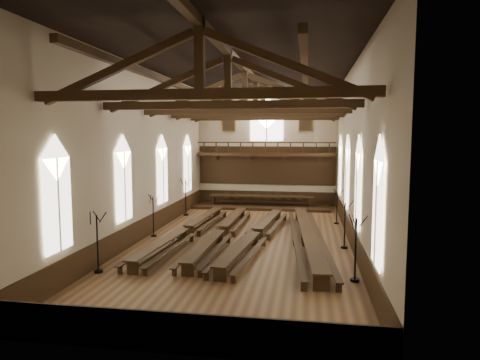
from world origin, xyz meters
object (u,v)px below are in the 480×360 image
object	(u,v)px
dais	(261,206)
candelabrum_right_far	(337,213)
refectory_row_d	(307,234)
high_table	(261,197)
candelabrum_left_mid	(153,224)
candelabrum_left_far	(186,204)
refectory_row_c	(256,234)
candelabrum_left_near	(98,254)
refectory_row_b	(221,231)
candelabrum_right_mid	(345,234)
candelabrum_right_near	(355,261)
refectory_row_a	(186,230)

from	to	relation	value
dais	candelabrum_right_far	size ratio (longest dim) A/B	4.73
refectory_row_d	candelabrum_right_far	size ratio (longest dim) A/B	6.25
high_table	candelabrum_right_far	bearing A→B (deg)	-44.59
candelabrum_left_mid	candelabrum_left_far	size ratio (longest dim) A/B	0.90
refectory_row_c	candelabrum_left_far	world-z (taller)	candelabrum_left_far
high_table	candelabrum_left_near	bearing A→B (deg)	-106.23
refectory_row_b	candelabrum_right_mid	bearing A→B (deg)	-6.54
high_table	candelabrum_right_near	distance (m)	18.42
candelabrum_left_near	refectory_row_c	bearing A→B (deg)	45.49
refectory_row_b	refectory_row_c	world-z (taller)	refectory_row_c
refectory_row_a	high_table	world-z (taller)	high_table
refectory_row_c	dais	world-z (taller)	refectory_row_c
refectory_row_a	refectory_row_d	bearing A→B (deg)	-2.71
candelabrum_left_near	candelabrum_right_far	distance (m)	16.60
refectory_row_c	refectory_row_d	xyz separation A→B (m)	(2.84, -0.07, 0.07)
refectory_row_a	candelabrum_right_far	xyz separation A→B (m)	(9.02, 5.69, 0.21)
candelabrum_left_far	dais	bearing A→B (deg)	39.35
refectory_row_d	candelabrum_left_mid	size ratio (longest dim) A/B	5.90
refectory_row_b	refectory_row_c	bearing A→B (deg)	-9.22
refectory_row_d	candelabrum_left_near	distance (m)	11.10
candelabrum_left_mid	candelabrum_right_far	world-z (taller)	candelabrum_left_mid
refectory_row_b	high_table	bearing A→B (deg)	84.52
candelabrum_right_near	refectory_row_c	bearing A→B (deg)	129.94
refectory_row_b	candelabrum_right_mid	world-z (taller)	candelabrum_right_mid
refectory_row_a	candelabrum_left_mid	bearing A→B (deg)	173.56
candelabrum_right_near	candelabrum_right_mid	xyz separation A→B (m)	(-0.00, 5.31, -0.06)
refectory_row_d	refectory_row_a	bearing A→B (deg)	177.29
refectory_row_b	candelabrum_right_far	bearing A→B (deg)	39.04
candelabrum_left_mid	refectory_row_a	bearing A→B (deg)	-6.44
refectory_row_c	candelabrum_left_far	bearing A→B (deg)	130.34
candelabrum_left_far	candelabrum_right_near	distance (m)	17.21
refectory_row_c	candelabrum_left_near	bearing A→B (deg)	-134.51
dais	candelabrum_right_near	bearing A→B (deg)	-71.53
candelabrum_right_mid	high_table	bearing A→B (deg)	115.63
candelabrum_left_mid	candelabrum_right_near	size ratio (longest dim) A/B	0.90
candelabrum_right_far	refectory_row_a	bearing A→B (deg)	-147.74
refectory_row_c	refectory_row_d	world-z (taller)	refectory_row_d
refectory_row_d	candelabrum_right_near	world-z (taller)	candelabrum_right_near
dais	candelabrum_left_far	distance (m)	6.85
dais	candelabrum_right_near	distance (m)	18.43
refectory_row_c	candelabrum_right_near	xyz separation A→B (m)	(4.82, -5.76, 0.34)
refectory_row_c	candelabrum_right_mid	distance (m)	4.85
candelabrum_right_far	candelabrum_left_far	bearing A→B (deg)	172.64
candelabrum_left_far	candelabrum_right_far	world-z (taller)	candelabrum_left_far
refectory_row_d	candelabrum_right_near	size ratio (longest dim) A/B	5.33
high_table	candelabrum_right_mid	xyz separation A→B (m)	(5.83, -12.16, -0.11)
candelabrum_left_far	candelabrum_left_near	bearing A→B (deg)	-90.00
candelabrum_left_mid	candelabrum_right_far	bearing A→B (deg)	26.18
candelabrum_left_near	candelabrum_left_mid	size ratio (longest dim) A/B	1.08
candelabrum_left_mid	candelabrum_right_far	distance (m)	12.37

